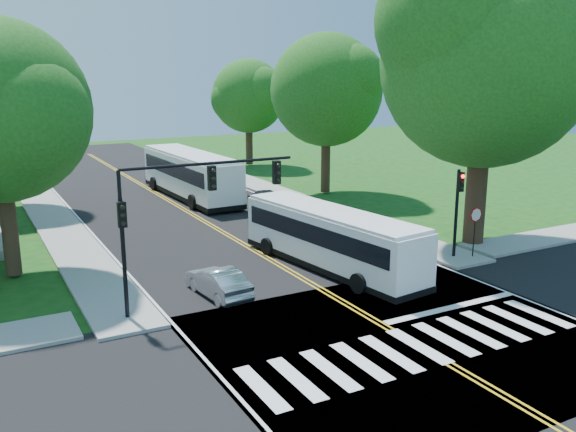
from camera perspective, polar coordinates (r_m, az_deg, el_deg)
ground at (r=22.16m, az=11.25°, el=-11.37°), size 140.00×140.00×0.00m
road at (r=36.96m, az=-6.77°, el=-1.13°), size 14.00×96.00×0.01m
cross_road at (r=22.16m, az=11.25°, el=-11.36°), size 60.00×12.00×0.01m
center_line at (r=40.60m, az=-8.88°, el=0.13°), size 0.36×70.00×0.01m
edge_line_w at (r=38.94m, az=-18.33°, el=-0.97°), size 0.12×70.00×0.01m
edge_line_e at (r=43.29m, az=-0.39°, el=1.11°), size 0.12×70.00×0.01m
crosswalk at (r=21.81m, az=12.10°, el=-11.79°), size 12.60×3.00×0.01m
stop_bar at (r=25.43m, az=15.08°, el=-8.24°), size 6.60×0.40×0.01m
sidewalk_nw at (r=41.61m, az=-21.12°, el=-0.22°), size 2.60×40.00×0.15m
sidewalk_ne at (r=46.56m, az=-0.50°, el=2.05°), size 2.60×40.00×0.15m
tree_ne_big at (r=33.57m, az=17.99°, el=13.47°), size 10.80×10.80×14.91m
tree_east_mid at (r=46.42m, az=3.63°, el=11.67°), size 8.40×8.40×11.93m
tree_east_far at (r=61.01m, az=-3.72°, el=11.12°), size 7.20×7.20×10.34m
signal_nw at (r=23.42m, az=-9.78°, el=1.34°), size 7.15×0.46×5.66m
signal_ne at (r=31.10m, az=15.61°, el=1.32°), size 0.30×0.46×4.40m
stop_sign at (r=31.53m, az=17.13°, el=-0.36°), size 0.76×0.08×2.53m
bus_lead at (r=28.93m, az=4.00°, el=-2.04°), size 3.79×11.25×2.85m
bus_follow at (r=45.94m, az=-9.15°, el=3.91°), size 3.50×13.13×3.38m
hatchback at (r=25.70m, az=-6.55°, el=-6.15°), size 1.70×3.89×1.24m
suv at (r=35.12m, az=4.85°, el=-0.61°), size 3.40×5.60×1.45m
dark_sedan at (r=42.12m, az=-2.18°, el=1.63°), size 2.66×4.60×1.26m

